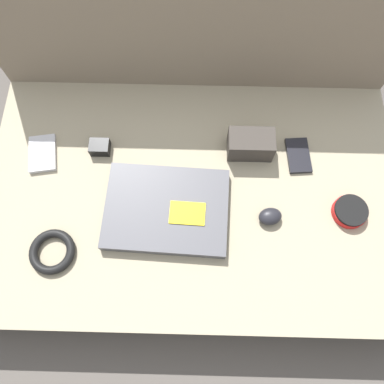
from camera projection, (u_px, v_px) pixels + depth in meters
The scene contains 11 objects.
ground_plane at pixel (192, 212), 1.14m from camera, with size 8.00×8.00×0.00m, color #4C4742.
couch_seat at pixel (192, 204), 1.07m from camera, with size 1.10×0.69×0.16m.
couch_backrest at pixel (196, 37), 1.07m from camera, with size 1.10×0.20×0.49m.
laptop at pixel (167, 209), 0.96m from camera, with size 0.32×0.24×0.03m.
computer_mouse at pixel (270, 216), 0.95m from camera, with size 0.07×0.06×0.03m.
speaker_puck at pixel (350, 211), 0.96m from camera, with size 0.09×0.09×0.03m.
phone_silver at pixel (43, 153), 1.03m from camera, with size 0.09×0.12×0.01m.
phone_black at pixel (298, 155), 1.03m from camera, with size 0.07×0.11×0.01m.
camera_pouch at pixel (251, 144), 1.00m from camera, with size 0.12×0.07×0.07m.
charger_brick at pixel (100, 147), 1.02m from camera, with size 0.05×0.04×0.03m.
cable_coil at pixel (52, 252), 0.93m from camera, with size 0.11×0.11×0.02m.
Camera 1 is at (0.01, -0.34, 1.09)m, focal length 35.00 mm.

